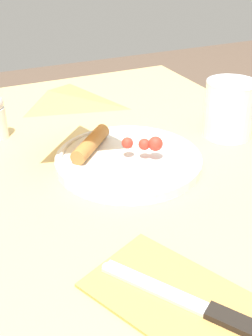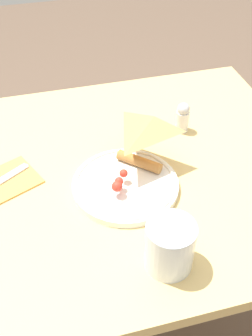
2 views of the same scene
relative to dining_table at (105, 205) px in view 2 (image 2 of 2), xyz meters
The scene contains 5 objects.
ground_plane 0.59m from the dining_table, ahead, with size 6.00×6.00×0.00m, color brown.
dining_table is the anchor object (origin of this frame).
plate_pizza 0.14m from the dining_table, 57.05° to the right, with size 0.23×0.23×0.05m.
milk_glass 0.32m from the dining_table, 76.99° to the right, with size 0.09×0.09×0.10m.
salt_shaker 0.30m from the dining_table, 25.17° to the left, with size 0.03×0.03×0.08m.
Camera 2 is at (-0.13, -0.70, 1.36)m, focal length 45.00 mm.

